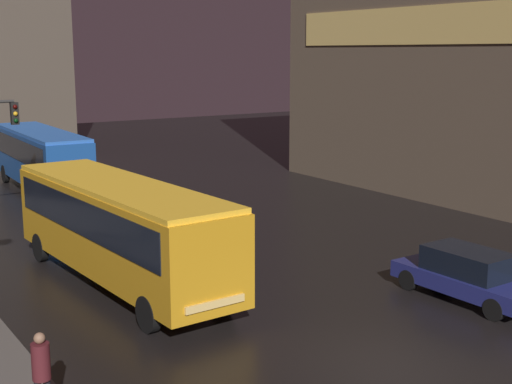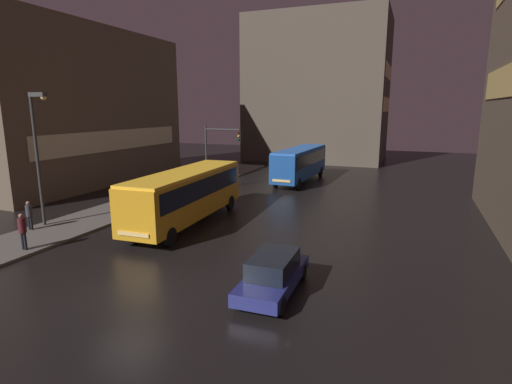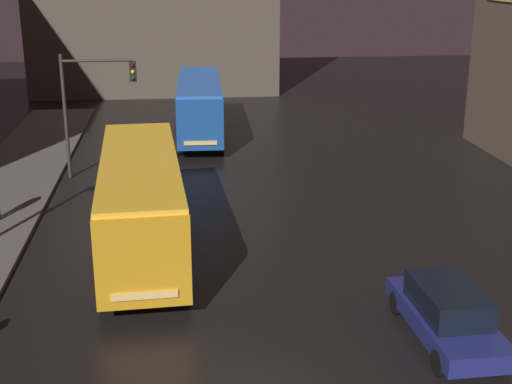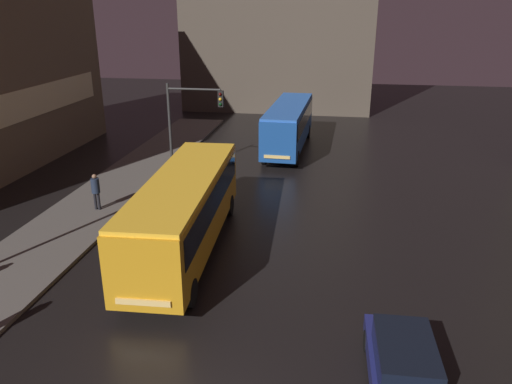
{
  "view_description": "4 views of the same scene",
  "coord_description": "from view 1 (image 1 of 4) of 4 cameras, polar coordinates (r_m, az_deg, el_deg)",
  "views": [
    {
      "loc": [
        -11.32,
        -11.18,
        7.27
      ],
      "look_at": [
        2.48,
        9.64,
        2.33
      ],
      "focal_mm": 50.0,
      "sensor_mm": 36.0,
      "label": 1
    },
    {
      "loc": [
        9.8,
        -11.33,
        6.97
      ],
      "look_at": [
        0.61,
        11.82,
        1.75
      ],
      "focal_mm": 28.0,
      "sensor_mm": 36.0,
      "label": 2
    },
    {
      "loc": [
        -1.67,
        -13.62,
        9.38
      ],
      "look_at": [
        1.03,
        9.89,
        1.75
      ],
      "focal_mm": 50.0,
      "sensor_mm": 36.0,
      "label": 3
    },
    {
      "loc": [
        3.01,
        -8.89,
        9.63
      ],
      "look_at": [
        -0.61,
        13.17,
        1.32
      ],
      "focal_mm": 35.0,
      "sensor_mm": 36.0,
      "label": 4
    }
  ],
  "objects": [
    {
      "name": "bus_near",
      "position": [
        22.68,
        -10.86,
        -2.41
      ],
      "size": [
        3.08,
        11.01,
        3.27
      ],
      "rotation": [
        0.0,
        0.0,
        3.19
      ],
      "color": "orange",
      "rests_on": "ground"
    },
    {
      "name": "pedestrian_near",
      "position": [
        14.78,
        -16.8,
        -13.43
      ],
      "size": [
        0.49,
        0.49,
        1.84
      ],
      "rotation": [
        0.0,
        0.0,
        0.55
      ],
      "color": "black",
      "rests_on": "sidewalk_left"
    },
    {
      "name": "bus_far",
      "position": [
        38.87,
        -16.81,
        2.91
      ],
      "size": [
        2.7,
        10.57,
        3.24
      ],
      "rotation": [
        0.0,
        0.0,
        3.11
      ],
      "color": "#194793",
      "rests_on": "ground"
    },
    {
      "name": "ground_plane",
      "position": [
        17.49,
        11.04,
        -13.6
      ],
      "size": [
        120.0,
        120.0,
        0.0
      ],
      "primitive_type": "plane",
      "color": "black"
    },
    {
      "name": "car_taxi",
      "position": [
        22.2,
        16.55,
        -6.32
      ],
      "size": [
        1.89,
        4.6,
        1.52
      ],
      "rotation": [
        0.0,
        0.0,
        3.17
      ],
      "color": "navy",
      "rests_on": "ground"
    }
  ]
}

